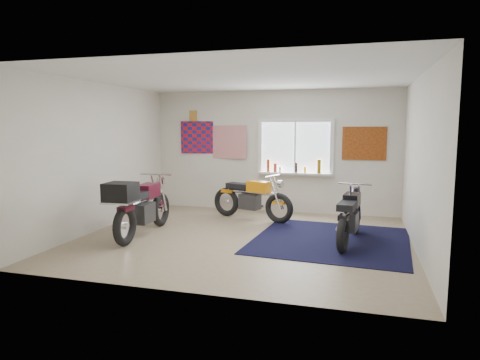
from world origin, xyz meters
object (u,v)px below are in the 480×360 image
(navy_rug, at_px, (331,240))
(black_chrome_bike, at_px, (350,218))
(maroon_tourer, at_px, (140,206))
(yellow_triumph, at_px, (251,199))

(navy_rug, relative_size, black_chrome_bike, 1.42)
(navy_rug, bearing_deg, maroon_tourer, -168.06)
(navy_rug, relative_size, yellow_triumph, 1.42)
(navy_rug, xyz_separation_m, yellow_triumph, (-1.70, 1.24, 0.41))
(navy_rug, bearing_deg, yellow_triumph, 143.88)
(black_chrome_bike, bearing_deg, yellow_triumph, 64.58)
(navy_rug, height_order, maroon_tourer, maroon_tourer)
(black_chrome_bike, bearing_deg, navy_rug, 87.85)
(black_chrome_bike, height_order, maroon_tourer, maroon_tourer)
(navy_rug, xyz_separation_m, maroon_tourer, (-3.19, -0.68, 0.54))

